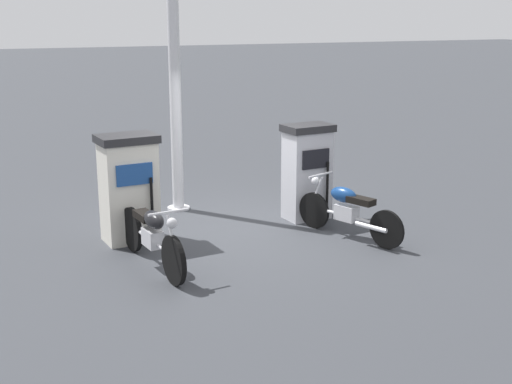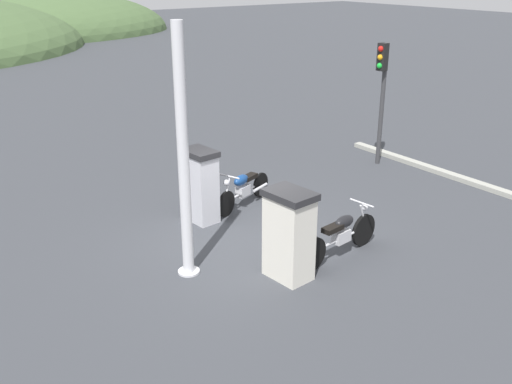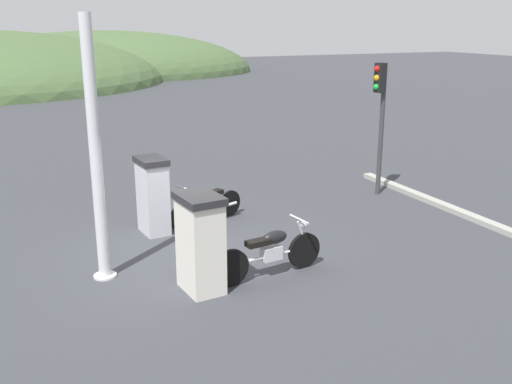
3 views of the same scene
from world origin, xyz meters
The scene contains 9 objects.
ground_plane centered at (0.00, 0.00, 0.00)m, with size 120.00×120.00×0.00m, color #383A3F.
fuel_pump_near centered at (-0.21, -1.52, 0.84)m, with size 0.70×0.94×1.66m.
fuel_pump_far centered at (-0.21, 1.53, 0.82)m, with size 0.61×0.86×1.62m.
motorcycle_near_pump centered at (1.07, -1.51, 0.47)m, with size 2.17×0.56×0.97m.
motorcycle_far_pump centered at (0.98, 1.62, 0.47)m, with size 1.91×0.88×0.94m.
roadside_traffic_light centered at (5.77, 1.97, 2.31)m, with size 0.39×0.26×3.35m.
canopy_support_pole centered at (-1.60, -0.34, 2.16)m, with size 0.40×0.40×4.47m.
road_edge_kerb centered at (6.57, 0.00, 0.06)m, with size 0.24×6.99×0.12m.
distant_hill_main centered at (5.80, 41.77, 0.00)m, with size 26.70×17.93×7.24m.
Camera 3 is at (-3.05, -10.05, 4.32)m, focal length 40.97 mm.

